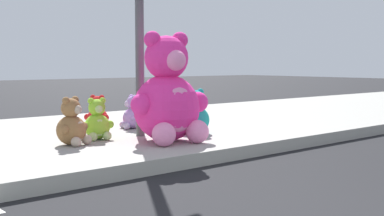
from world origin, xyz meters
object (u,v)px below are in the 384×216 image
plush_brown (72,126)px  plush_red (97,116)px  plush_pink_large (168,98)px  plush_tan (169,108)px  sign_pole (139,1)px  plush_lavender (132,115)px  plush_lime (97,123)px  plush_teal (195,115)px

plush_brown → plush_red: bearing=48.7°
plush_pink_large → plush_tan: 1.32m
sign_pole → plush_pink_large: sign_pole is taller
plush_tan → plush_lavender: 0.55m
plush_lime → plush_lavender: plush_lime is taller
plush_red → plush_lavender: bearing=-30.3°
plush_teal → plush_tan: bearing=79.9°
sign_pole → plush_teal: bearing=-22.3°
plush_tan → plush_brown: size_ratio=1.28×
plush_lime → plush_pink_large: bearing=-50.0°
plush_red → plush_lime: plush_lime is taller
plush_teal → plush_red: bearing=123.5°
plush_tan → plush_brown: bearing=-163.4°
plush_red → plush_brown: size_ratio=0.88×
plush_lime → plush_tan: (1.37, 0.35, 0.08)m
plush_tan → plush_teal: plush_tan is taller
sign_pole → plush_brown: sign_pole is taller
plush_teal → plush_lavender: (-0.36, 0.94, -0.04)m
plush_tan → plush_brown: plush_tan is taller
plush_lime → plush_tan: plush_tan is taller
plush_red → plush_tan: (0.91, -0.47, 0.09)m
plush_brown → plush_tan: bearing=16.6°
plush_brown → plush_lime: bearing=23.5°
plush_red → plush_teal: 1.42m
plush_red → plush_lavender: size_ratio=1.00×
sign_pole → plush_lavender: 1.67m
plush_pink_large → plush_tan: bearing=51.8°
sign_pole → plush_lavender: (0.31, 0.66, -1.51)m
plush_pink_large → plush_lime: size_ratio=2.54×
sign_pole → plush_pink_large: size_ratio=2.48×
plush_pink_large → plush_lavender: (0.32, 1.25, -0.32)m
plush_tan → sign_pole: bearing=-151.5°
plush_teal → plush_lavender: bearing=111.1°
plush_red → plush_lavender: (0.42, -0.25, -0.00)m
plush_pink_large → plush_lime: (-0.56, 0.67, -0.31)m
sign_pole → plush_lime: (-0.57, 0.08, -1.49)m
plush_lavender → plush_lime: bearing=-146.8°
plush_lavender → plush_brown: plush_brown is taller
sign_pole → plush_brown: bearing=-174.2°
plush_red → plush_lime: 0.94m
plush_red → plush_teal: (0.78, -1.18, 0.04)m
plush_tan → plush_lavender: (-0.49, 0.23, -0.09)m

